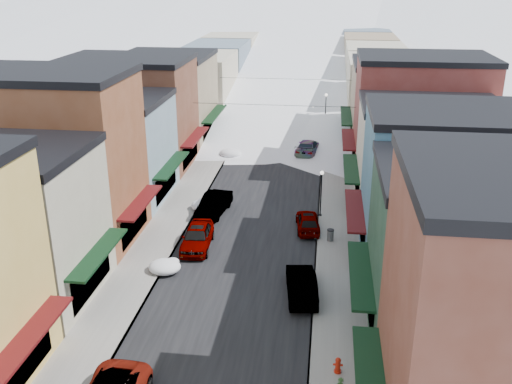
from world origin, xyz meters
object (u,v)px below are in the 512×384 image
(car_dark_hatch, at_px, (214,204))
(streetlamp_near, at_px, (321,188))
(car_green_sedan, at_px, (301,284))
(trash_can, at_px, (330,235))
(car_silver_sedan, at_px, (197,237))
(fire_hydrant, at_px, (338,366))

(car_dark_hatch, bearing_deg, streetlamp_near, 10.22)
(car_green_sedan, relative_size, trash_can, 5.61)
(car_silver_sedan, distance_m, fire_hydrant, 16.25)
(car_dark_hatch, relative_size, streetlamp_near, 1.32)
(streetlamp_near, bearing_deg, fire_hydrant, -86.26)
(car_green_sedan, bearing_deg, car_silver_sedan, -43.06)
(car_green_sedan, bearing_deg, trash_can, -109.69)
(car_green_sedan, relative_size, streetlamp_near, 1.28)
(car_silver_sedan, relative_size, trash_can, 5.70)
(trash_can, bearing_deg, streetlamp_near, 100.37)
(car_dark_hatch, distance_m, car_green_sedan, 14.19)
(car_green_sedan, distance_m, streetlamp_near, 12.41)
(fire_hydrant, bearing_deg, streetlamp_near, 93.74)
(car_green_sedan, xyz_separation_m, streetlamp_near, (0.90, 12.25, 1.76))
(trash_can, bearing_deg, fire_hydrant, -88.32)
(car_green_sedan, xyz_separation_m, fire_hydrant, (2.17, -7.16, -0.27))
(car_silver_sedan, relative_size, car_dark_hatch, 0.98)
(car_silver_sedan, xyz_separation_m, fire_hydrant, (9.97, -12.83, -0.32))
(car_green_sedan, height_order, trash_can, car_green_sedan)
(car_dark_hatch, distance_m, trash_can, 10.40)
(car_silver_sedan, distance_m, car_dark_hatch, 6.19)
(car_green_sedan, height_order, streetlamp_near, streetlamp_near)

